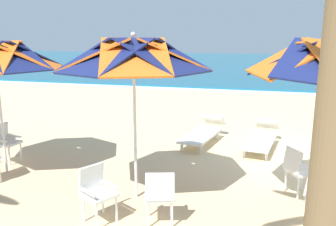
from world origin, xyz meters
TOP-DOWN VIEW (x-y plane):
  - ground_plane at (0.00, 0.00)m, footprint 80.00×80.00m
  - sea at (0.00, 28.39)m, footprint 80.00×36.00m
  - surf_foam at (0.00, 10.09)m, footprint 80.00×0.70m
  - beach_umbrella_0 at (-0.37, -2.41)m, footprint 2.30×2.30m
  - plastic_chair_0 at (-0.31, -2.82)m, footprint 0.62×0.61m
  - plastic_chair_1 at (-0.55, -1.85)m, footprint 0.63×0.61m
  - beach_umbrella_1 at (-3.28, -2.68)m, footprint 2.59×2.59m
  - plastic_chair_2 at (-2.62, -3.45)m, footprint 0.55×0.57m
  - plastic_chair_3 at (-3.58, -3.58)m, footprint 0.62×0.60m
  - plastic_chair_5 at (-6.71, -1.76)m, footprint 0.50×0.48m
  - sun_lounger_1 at (-1.20, 0.75)m, footprint 0.93×2.21m
  - sun_lounger_2 at (-2.69, 0.85)m, footprint 1.00×2.22m

SIDE VIEW (x-z plane):
  - ground_plane at x=0.00m, z-range 0.00..0.00m
  - surf_foam at x=0.00m, z-range 0.00..0.01m
  - sea at x=0.00m, z-range 0.00..0.10m
  - sun_lounger_1 at x=-1.20m, z-range -0.03..0.59m
  - sun_lounger_2 at x=-2.69m, z-range -0.03..0.59m
  - plastic_chair_0 at x=-0.31m, z-range 0.06..0.93m
  - plastic_chair_1 at x=-0.55m, z-range 0.06..0.93m
  - plastic_chair_2 at x=-2.62m, z-range 0.06..0.93m
  - plastic_chair_3 at x=-3.58m, z-range 0.06..0.93m
  - plastic_chair_5 at x=-6.71m, z-range 0.06..0.93m
  - beach_umbrella_0 at x=-0.37m, z-range 1.02..3.84m
  - beach_umbrella_1 at x=-3.28m, z-range 1.05..3.89m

